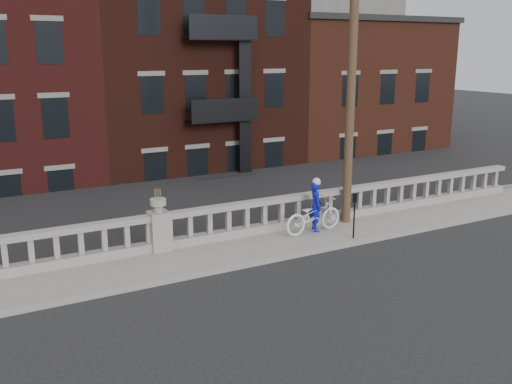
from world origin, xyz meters
The scene contains 9 objects.
ground centered at (0.00, 0.00, 0.00)m, with size 120.00×120.00×0.00m, color black.
sidewalk centered at (0.00, 3.00, 0.07)m, with size 32.00×2.20×0.15m, color gray.
balustrade centered at (0.00, 3.95, 0.64)m, with size 28.00×0.34×1.03m.
planter_pedestal centered at (0.00, 3.95, 0.83)m, with size 0.55×0.55×1.76m.
lower_level centered at (0.56, 23.04, 2.63)m, with size 80.00×44.00×20.80m.
utility_pole centered at (6.20, 3.60, 5.24)m, with size 1.60×0.28×10.00m.
parking_meter_c centered at (5.36, 2.15, 1.00)m, with size 0.10×0.09×1.36m.
bicycle centered at (4.64, 3.19, 0.68)m, with size 0.71×2.03×1.07m, color silver.
cyclist centered at (4.79, 3.30, 0.93)m, with size 0.57×0.37×1.55m, color #0B14AA.
Camera 1 is at (-4.90, -10.52, 5.58)m, focal length 40.00 mm.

